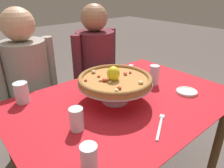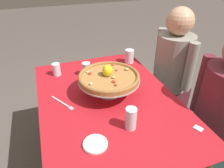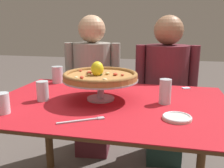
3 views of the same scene
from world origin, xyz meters
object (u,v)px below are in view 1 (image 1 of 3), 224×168
Objects in this scene: pizza at (115,79)px; dinner_fork at (160,125)px; water_glass_back_left at (22,94)px; pizza_stand at (115,86)px; diner_right at (96,73)px; water_glass_front_left at (89,158)px; water_glass_side_left at (77,120)px; side_plate at (187,92)px; diner_left at (30,92)px; water_glass_side_right at (154,76)px; sugar_packet at (131,66)px.

pizza is 2.16× the size of dinner_fork.
pizza is at bearing -39.01° from water_glass_back_left.
pizza_stand is 0.81m from diner_right.
water_glass_front_left is at bearing -127.24° from diner_right.
water_glass_side_left is at bearing -131.05° from diner_right.
diner_right is at bearing 93.15° from side_plate.
diner_left is at bearing 86.24° from water_glass_side_left.
water_glass_side_right is 0.95m from diner_left.
water_glass_side_right is (0.36, 0.01, -0.04)m from pizza_stand.
side_plate is 0.59m from sugar_packet.
water_glass_side_right is (0.76, 0.32, 0.01)m from water_glass_front_left.
diner_left is (-0.76, 0.34, -0.14)m from sugar_packet.
side_plate is at bearing 14.85° from dinner_fork.
diner_left is 0.62m from diner_right.
pizza is at bearing 15.63° from water_glass_side_left.
sugar_packet is at bearing -67.86° from diner_right.
pizza is 0.52m from water_glass_front_left.
diner_left is at bearing 178.88° from diner_right.
water_glass_side_right reaches higher than water_glass_back_left.
diner_right is (0.01, 0.68, -0.19)m from water_glass_side_right.
water_glass_side_right is (0.36, 0.01, -0.08)m from pizza.
water_glass_side_left is 0.40m from dinner_fork.
diner_left reaches higher than water_glass_side_left.
pizza_stand is 3.79× the size of water_glass_side_left.
diner_right is at bearing 70.67° from dinner_fork.
water_glass_side_left is (0.09, 0.23, 0.01)m from water_glass_front_left.
water_glass_side_right reaches higher than water_glass_front_left.
diner_right is (0.68, 0.78, -0.18)m from water_glass_side_left.
water_glass_side_right is at bearing 1.05° from pizza.
sugar_packet is at bearing 36.40° from pizza_stand.
pizza_stand and water_glass_back_left have the same top height.
pizza is at bearing 152.44° from side_plate.
water_glass_front_left is at bearing -88.57° from water_glass_back_left.
water_glass_back_left is at bearing -178.18° from sugar_packet.
diner_right is (0.37, 0.69, -0.27)m from pizza.
water_glass_back_left is at bearing -113.17° from diner_left.
water_glass_side_left is 0.74m from side_plate.
water_glass_back_left is at bearing 140.99° from pizza.
water_glass_side_right is 0.68m from water_glass_side_left.
water_glass_side_right is at bearing 104.26° from side_plate.
pizza_stand is at bearing -178.99° from water_glass_side_right.
sugar_packet is (0.08, 0.58, -0.01)m from side_plate.
pizza_stand is 0.54m from water_glass_back_left.
water_glass_back_left reaches higher than sugar_packet.
dinner_fork is (-0.35, -0.33, -0.05)m from water_glass_side_right.
side_plate is at bearing -33.66° from water_glass_back_left.
sugar_packet is at bearing 29.26° from water_glass_side_left.
water_glass_side_right is 0.11× the size of diner_left.
water_glass_back_left reaches higher than water_glass_side_left.
pizza_stand is at bearing 152.36° from side_plate.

